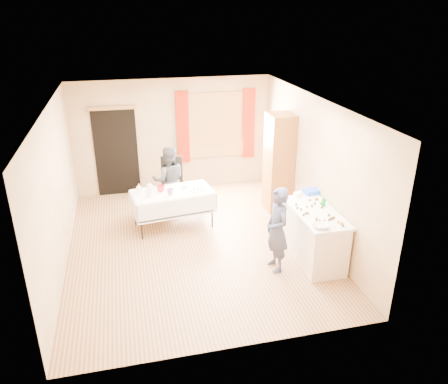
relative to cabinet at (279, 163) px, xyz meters
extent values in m
cube|color=#9E7047|center=(-1.99, -1.12, -1.04)|extent=(4.50, 5.50, 0.02)
cube|color=white|center=(-1.99, -1.12, 1.58)|extent=(4.50, 5.50, 0.02)
cube|color=tan|center=(-1.99, 1.64, 0.27)|extent=(4.50, 0.02, 2.60)
cube|color=tan|center=(-1.99, -3.88, 0.27)|extent=(4.50, 0.02, 2.60)
cube|color=tan|center=(-4.25, -1.12, 0.27)|extent=(0.02, 5.50, 2.60)
cube|color=tan|center=(0.27, -1.12, 0.27)|extent=(0.02, 5.50, 2.60)
cube|color=olive|center=(-0.99, 1.60, 0.47)|extent=(1.32, 0.06, 1.52)
cube|color=white|center=(-0.99, 1.58, 0.47)|extent=(1.20, 0.02, 1.40)
cube|color=#A91A06|center=(-1.77, 1.55, 0.47)|extent=(0.28, 0.06, 1.65)
cube|color=#A91A06|center=(-0.21, 1.55, 0.47)|extent=(0.28, 0.06, 1.65)
cube|color=black|center=(-3.29, 1.61, -0.03)|extent=(0.95, 0.04, 2.00)
cube|color=olive|center=(-3.29, 1.58, 0.99)|extent=(1.05, 0.06, 0.08)
cube|color=brown|center=(0.00, 0.00, 0.00)|extent=(0.50, 0.60, 2.07)
cube|color=beige|center=(-0.10, -2.10, -0.60)|extent=(0.63, 1.39, 0.86)
cube|color=silver|center=(-0.10, -2.10, -0.14)|extent=(0.68, 1.44, 0.04)
cube|color=silver|center=(-2.28, -0.32, -0.30)|extent=(1.61, 0.96, 0.04)
cube|color=black|center=(-2.20, 0.52, -0.54)|extent=(0.54, 0.54, 0.07)
cube|color=black|center=(-2.15, 0.72, -0.25)|extent=(0.46, 0.14, 0.66)
imported|color=#272C4A|center=(-0.82, -2.24, -0.31)|extent=(0.59, 0.44, 1.45)
imported|color=black|center=(-2.26, 0.37, -0.32)|extent=(0.75, 0.62, 1.43)
cylinder|color=#007812|center=(0.11, -1.94, -0.06)|extent=(0.08, 0.08, 0.12)
imported|color=white|center=(-0.27, -2.65, -0.10)|extent=(0.35, 0.35, 0.06)
cube|color=white|center=(-0.15, -1.45, -0.08)|extent=(0.18, 0.15, 0.08)
cube|color=blue|center=(0.14, -1.38, -0.08)|extent=(0.32, 0.23, 0.08)
cylinder|color=silver|center=(-2.71, -0.46, -0.17)|extent=(0.12, 0.12, 0.22)
imported|color=red|center=(-2.49, -0.27, -0.22)|extent=(0.19, 0.19, 0.12)
imported|color=red|center=(-2.33, -0.48, -0.22)|extent=(0.16, 0.16, 0.12)
imported|color=white|center=(-2.00, -0.15, -0.26)|extent=(0.21, 0.21, 0.05)
cube|color=white|center=(-1.79, -0.39, -0.27)|extent=(0.33, 0.28, 0.02)
imported|color=white|center=(-2.90, -0.21, -0.20)|extent=(0.12, 0.12, 0.17)
sphere|color=#3F2314|center=(0.07, -2.64, -0.10)|extent=(0.04, 0.04, 0.04)
sphere|color=#341B0E|center=(-0.29, -2.71, -0.10)|extent=(0.04, 0.04, 0.04)
sphere|color=#341B0E|center=(-0.10, -1.92, -0.10)|extent=(0.04, 0.04, 0.04)
sphere|color=#341B0E|center=(-0.01, -1.84, -0.10)|extent=(0.04, 0.04, 0.04)
sphere|color=#341B0E|center=(-0.05, -2.47, -0.10)|extent=(0.04, 0.04, 0.04)
sphere|color=#341B0E|center=(-0.37, -1.94, -0.10)|extent=(0.04, 0.04, 0.04)
sphere|color=#3F2314|center=(0.06, -2.57, -0.10)|extent=(0.04, 0.04, 0.04)
sphere|color=#341B0E|center=(-0.34, -1.81, -0.10)|extent=(0.04, 0.04, 0.04)
sphere|color=#341B0E|center=(0.03, -2.32, -0.10)|extent=(0.04, 0.04, 0.04)
sphere|color=#341B0E|center=(0.03, -2.43, -0.10)|extent=(0.04, 0.04, 0.04)
sphere|color=#341B0E|center=(-0.37, -2.21, -0.10)|extent=(0.04, 0.04, 0.04)
sphere|color=#341B0E|center=(-0.33, -2.00, -0.10)|extent=(0.04, 0.04, 0.04)
sphere|color=#3F2314|center=(0.10, -2.62, -0.10)|extent=(0.04, 0.04, 0.04)
sphere|color=#341B0E|center=(-0.28, -2.17, -0.10)|extent=(0.04, 0.04, 0.04)
sphere|color=#341B0E|center=(0.04, -2.01, -0.10)|extent=(0.04, 0.04, 0.04)
sphere|color=#341B0E|center=(-0.03, -1.69, -0.10)|extent=(0.04, 0.04, 0.04)
sphere|color=#341B0E|center=(0.09, -1.87, -0.10)|extent=(0.04, 0.04, 0.04)
sphere|color=#341B0E|center=(0.07, -2.70, -0.10)|extent=(0.04, 0.04, 0.04)
sphere|color=#3F2314|center=(0.11, -1.67, -0.10)|extent=(0.04, 0.04, 0.04)
sphere|color=#341B0E|center=(-0.26, -2.46, -0.10)|extent=(0.04, 0.04, 0.04)
sphere|color=#341B0E|center=(-0.14, -2.60, -0.10)|extent=(0.04, 0.04, 0.04)
sphere|color=#341B0E|center=(0.00, -2.44, -0.10)|extent=(0.04, 0.04, 0.04)
sphere|color=#341B0E|center=(0.07, -2.41, -0.10)|extent=(0.04, 0.04, 0.04)
sphere|color=#341B0E|center=(0.09, -1.68, -0.10)|extent=(0.04, 0.04, 0.04)
sphere|color=#3F2314|center=(-0.19, -1.93, -0.10)|extent=(0.04, 0.04, 0.04)
sphere|color=#341B0E|center=(-0.35, -2.56, -0.10)|extent=(0.04, 0.04, 0.04)
sphere|color=#341B0E|center=(-0.19, -2.70, -0.10)|extent=(0.04, 0.04, 0.04)
sphere|color=#341B0E|center=(-0.14, -2.50, -0.10)|extent=(0.04, 0.04, 0.04)
sphere|color=#341B0E|center=(-0.21, -2.46, -0.10)|extent=(0.04, 0.04, 0.04)
sphere|color=#341B0E|center=(-0.31, -2.17, -0.10)|extent=(0.04, 0.04, 0.04)
sphere|color=#3F2314|center=(-0.36, -2.64, -0.10)|extent=(0.04, 0.04, 0.04)
sphere|color=#341B0E|center=(-0.27, -2.50, -0.10)|extent=(0.04, 0.04, 0.04)
sphere|color=#341B0E|center=(0.09, -1.69, -0.10)|extent=(0.04, 0.04, 0.04)
sphere|color=#341B0E|center=(-0.22, -2.38, -0.10)|extent=(0.04, 0.04, 0.04)
camera|label=1|loc=(-3.10, -8.10, 3.02)|focal=35.00mm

